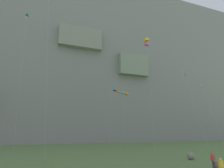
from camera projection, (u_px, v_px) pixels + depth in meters
The scene contains 12 objects.
cliff_face at pixel (75, 60), 74.70m from camera, with size 180.00×28.94×65.35m.
boulder_foreground_right at pixel (191, 156), 24.53m from camera, with size 1.38×1.39×0.97m.
boulder_mid_field at pixel (222, 166), 17.72m from camera, with size 1.66×1.88×0.86m.
spectator_watching_left at pixel (221, 168), 14.76m from camera, with size 0.57×0.22×1.61m.
spectator_watching_right at pixel (213, 161), 18.17m from camera, with size 0.57×0.31×1.61m.
kite_box_low_center at pixel (147, 42), 44.91m from camera, with size 2.12×4.11×26.51m.
kite_windsock_high_right at pixel (123, 93), 48.62m from camera, with size 5.59×3.70×14.37m.
kite_banner_far_left at pixel (186, 79), 36.39m from camera, with size 3.08×4.15×15.38m.
kite_diamond_upper_mid at pixel (112, 90), 46.47m from camera, with size 2.19×3.18×15.75m.
kite_delta_mid_center at pixel (24, 22), 47.23m from camera, with size 3.02×6.54×33.66m.
kite_delta_upper_right at pixel (47, 1), 31.59m from camera, with size 3.10×3.79×26.97m.
kite_banner_front_field at pixel (203, 90), 36.88m from camera, with size 3.35×6.31×13.34m.
Camera 1 is at (-8.17, -9.82, 3.76)m, focal length 28.64 mm.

